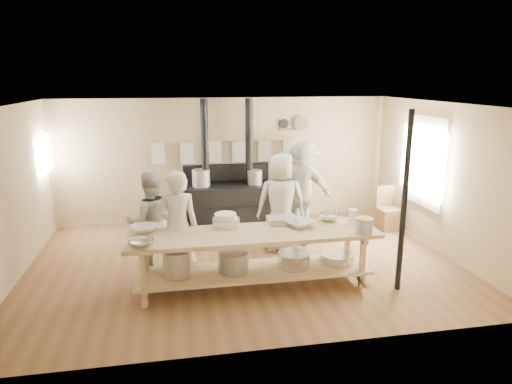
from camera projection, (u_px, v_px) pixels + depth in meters
ground at (244, 263)px, 7.59m from camera, size 7.00×7.00×0.00m
room_shell at (244, 167)px, 7.20m from camera, size 7.00×7.00×7.00m
window_right at (424, 161)px, 8.41m from camera, size 0.09×1.50×1.65m
left_opening at (45, 155)px, 8.50m from camera, size 0.00×0.90×0.90m
stove at (228, 200)px, 9.48m from camera, size 1.90×0.75×2.60m
towel_rail at (226, 148)px, 9.50m from camera, size 3.00×0.04×0.47m
back_wall_shelf at (294, 126)px, 9.68m from camera, size 0.63×0.14×0.32m
prep_table at (253, 254)px, 6.61m from camera, size 3.60×0.90×0.85m
support_post at (404, 203)px, 6.35m from camera, size 0.08×0.08×2.60m
cook_far_left at (177, 228)px, 6.70m from camera, size 0.67×0.48×1.72m
cook_left at (151, 221)px, 7.19m from camera, size 0.86×0.72×1.60m
cook_center at (281, 202)px, 7.99m from camera, size 0.93×0.68×1.75m
cook_right at (299, 196)px, 8.19m from camera, size 1.14×0.57×1.87m
cook_by_window at (304, 182)px, 9.52m from camera, size 1.23×0.85×1.74m
chair at (388, 217)px, 9.24m from camera, size 0.42×0.42×0.87m
bowl_white_a at (144, 229)px, 6.54m from camera, size 0.38×0.38×0.09m
bowl_steel_a at (141, 244)px, 5.93m from camera, size 0.47×0.47×0.11m
bowl_white_b at (300, 223)px, 6.77m from camera, size 0.54×0.54×0.10m
bowl_steel_b at (329, 217)px, 7.05m from camera, size 0.46×0.46×0.11m
roasting_pan at (282, 220)px, 6.92m from camera, size 0.45×0.31×0.10m
mixing_bowl_large at (226, 222)px, 6.76m from camera, size 0.42×0.42×0.13m
bucket_galv at (364, 226)px, 6.45m from camera, size 0.30×0.30×0.23m
deep_bowl_enamel at (225, 220)px, 6.75m from camera, size 0.38×0.38×0.20m
pitcher at (353, 216)px, 6.89m from camera, size 0.15×0.15×0.22m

